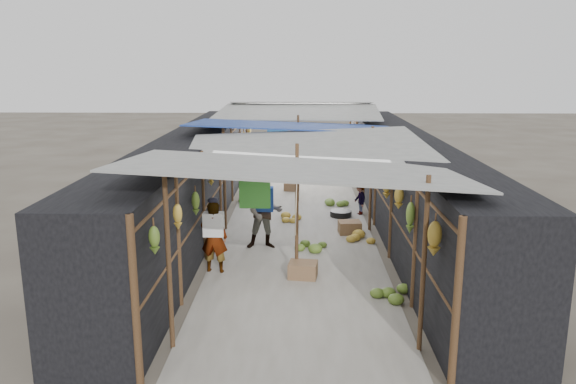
# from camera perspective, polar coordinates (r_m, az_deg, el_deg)

# --- Properties ---
(ground) EXTENTS (80.00, 80.00, 0.00)m
(ground) POSITION_cam_1_polar(r_m,az_deg,el_deg) (8.52, 0.75, -15.64)
(ground) COLOR #6B6356
(ground) RESTS_ON ground
(aisle_slab) EXTENTS (3.60, 16.00, 0.02)m
(aisle_slab) POSITION_cam_1_polar(r_m,az_deg,el_deg) (14.56, 0.96, -3.27)
(aisle_slab) COLOR #9E998E
(aisle_slab) RESTS_ON ground
(stall_left) EXTENTS (1.40, 15.00, 2.30)m
(stall_left) POSITION_cam_1_polar(r_m,az_deg,el_deg) (14.54, -9.72, 1.16)
(stall_left) COLOR black
(stall_left) RESTS_ON ground
(stall_right) EXTENTS (1.40, 15.00, 2.30)m
(stall_right) POSITION_cam_1_polar(r_m,az_deg,el_deg) (14.52, 11.70, 1.06)
(stall_right) COLOR black
(stall_right) RESTS_ON ground
(crate_near) EXTENTS (0.59, 0.50, 0.32)m
(crate_near) POSITION_cam_1_polar(r_m,az_deg,el_deg) (10.97, 1.53, -7.95)
(crate_near) COLOR brown
(crate_near) RESTS_ON ground
(crate_mid) EXTENTS (0.57, 0.47, 0.32)m
(crate_mid) POSITION_cam_1_polar(r_m,az_deg,el_deg) (13.79, 6.28, -3.62)
(crate_mid) COLOR brown
(crate_mid) RESTS_ON ground
(crate_back) EXTENTS (0.52, 0.46, 0.28)m
(crate_back) POSITION_cam_1_polar(r_m,az_deg,el_deg) (18.28, 0.37, 0.52)
(crate_back) COLOR brown
(crate_back) RESTS_ON ground
(black_basin) EXTENTS (0.59, 0.59, 0.18)m
(black_basin) POSITION_cam_1_polar(r_m,az_deg,el_deg) (15.29, 5.39, -2.22)
(black_basin) COLOR black
(black_basin) RESTS_ON ground
(vendor_elderly) EXTENTS (0.58, 0.42, 1.47)m
(vendor_elderly) POSITION_cam_1_polar(r_m,az_deg,el_deg) (11.18, -7.53, -4.56)
(vendor_elderly) COLOR white
(vendor_elderly) RESTS_ON ground
(shopper_blue) EXTENTS (0.86, 0.69, 1.68)m
(shopper_blue) POSITION_cam_1_polar(r_m,az_deg,el_deg) (12.50, -2.41, -2.06)
(shopper_blue) COLOR #2130A8
(shopper_blue) RESTS_ON ground
(vendor_seated) EXTENTS (0.48, 0.67, 0.93)m
(vendor_seated) POSITION_cam_1_polar(r_m,az_deg,el_deg) (15.47, 7.30, -0.66)
(vendor_seated) COLOR #46403C
(vendor_seated) RESTS_ON ground
(market_canopy) EXTENTS (5.62, 15.20, 2.77)m
(market_canopy) POSITION_cam_1_polar(r_m,az_deg,el_deg) (14.41, 1.09, 6.31)
(market_canopy) COLOR brown
(market_canopy) RESTS_ON ground
(hanging_bananas) EXTENTS (3.95, 14.09, 0.79)m
(hanging_bananas) POSITION_cam_1_polar(r_m,az_deg,el_deg) (14.30, 1.45, 3.13)
(hanging_bananas) COLOR #5A7B28
(hanging_bananas) RESTS_ON ground
(floor_bananas) EXTENTS (3.92, 9.89, 0.36)m
(floor_bananas) POSITION_cam_1_polar(r_m,az_deg,el_deg) (13.94, 2.02, -3.44)
(floor_bananas) COLOR #5A7B28
(floor_bananas) RESTS_ON ground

